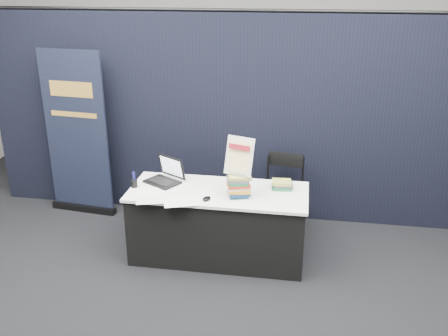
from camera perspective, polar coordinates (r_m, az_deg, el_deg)
floor at (r=4.92m, az=-1.78°, el=-13.20°), size 8.00×8.00×0.00m
wall_back at (r=8.08m, az=3.69°, el=13.92°), size 8.00×0.02×3.50m
drape_partition at (r=5.85m, az=1.11°, el=5.58°), size 6.00×0.08×2.40m
display_table at (r=5.19m, az=-0.65°, el=-6.37°), size 1.80×0.75×0.75m
laptop at (r=5.26m, az=-6.96°, el=-0.90°), size 0.42×0.43×0.26m
mouse at (r=4.82m, az=-2.00°, el=-3.51°), size 0.10×0.12×0.03m
brochure_left at (r=4.87m, az=-8.48°, el=-3.66°), size 0.30×0.24×0.00m
brochure_mid at (r=5.07m, az=-9.05°, el=-2.63°), size 0.32×0.24×0.00m
brochure_right at (r=4.81m, az=-4.93°, el=-3.83°), size 0.39×0.33×0.00m
pen_cup at (r=5.17m, az=-10.23°, el=-1.76°), size 0.08×0.08×0.09m
book_stack_tall at (r=4.86m, az=1.67°, el=-2.08°), size 0.23×0.20×0.22m
book_stack_short at (r=5.09m, az=6.71°, el=-1.89°), size 0.22×0.18×0.09m
info_sign at (r=4.78m, az=1.76°, el=1.30°), size 0.30×0.19×0.38m
pullup_banner at (r=6.24m, az=-16.39°, el=2.71°), size 0.85×0.20×2.00m
stacking_chair at (r=5.63m, az=6.86°, el=-2.71°), size 0.48×0.49×0.91m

